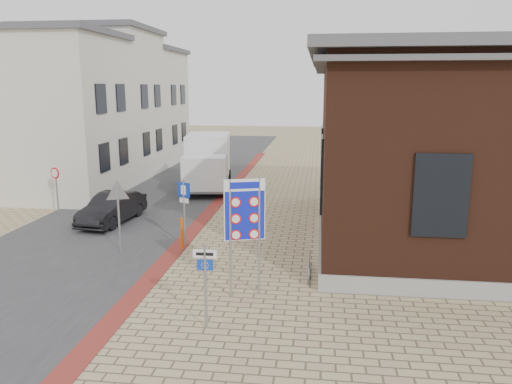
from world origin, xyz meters
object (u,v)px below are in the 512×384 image
at_px(box_truck, 207,162).
at_px(border_sign, 245,212).
at_px(bollard, 182,234).
at_px(sedan, 112,208).
at_px(parking_sign, 184,202).
at_px(essen_sign, 205,274).

distance_m(box_truck, border_sign, 14.63).
bearing_deg(bollard, sedan, 141.78).
xyz_separation_m(box_truck, parking_sign, (1.43, -10.00, 0.07)).
relative_size(sedan, bollard, 3.37).
height_order(sedan, border_sign, border_sign).
bearing_deg(essen_sign, parking_sign, 108.65).
height_order(essen_sign, parking_sign, parking_sign).
xyz_separation_m(sedan, bollard, (3.80, -2.99, -0.06)).
height_order(parking_sign, bollard, parking_sign).
bearing_deg(parking_sign, essen_sign, -45.96).
xyz_separation_m(essen_sign, bollard, (-2.14, 5.60, -0.77)).
bearing_deg(box_truck, bollard, -90.64).
xyz_separation_m(sedan, border_sign, (6.56, -6.59, 1.70)).
distance_m(sedan, border_sign, 9.45).
distance_m(box_truck, essen_sign, 16.39).
relative_size(box_truck, border_sign, 1.84).
bearing_deg(sedan, border_sign, -38.60).
xyz_separation_m(border_sign, bollard, (-2.75, 3.60, -1.76)).
bearing_deg(bollard, essen_sign, -69.12).
relative_size(essen_sign, bollard, 1.82).
height_order(border_sign, parking_sign, border_sign).
bearing_deg(sedan, parking_sign, -27.71).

